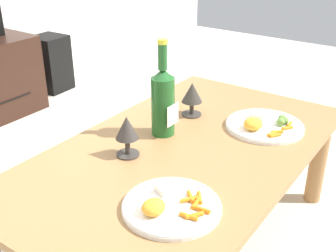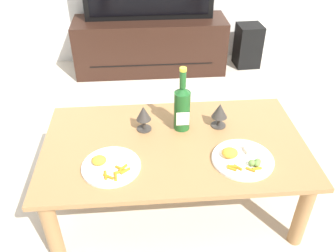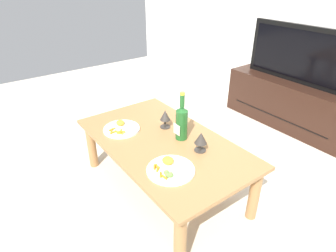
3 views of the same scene
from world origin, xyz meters
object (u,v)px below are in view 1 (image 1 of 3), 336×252
at_px(dining_table, 184,164).
at_px(goblet_left, 127,130).
at_px(dinner_plate_right, 264,125).
at_px(wine_bottle, 163,99).
at_px(goblet_right, 192,94).
at_px(dinner_plate_left, 171,206).
at_px(floor_speaker, 51,63).

distance_m(dining_table, goblet_left, 0.25).
relative_size(dining_table, dinner_plate_right, 4.50).
height_order(wine_bottle, dinner_plate_right, wine_bottle).
xyz_separation_m(dining_table, goblet_right, (0.25, 0.12, 0.15)).
relative_size(goblet_right, dinner_plate_left, 0.50).
xyz_separation_m(floor_speaker, dinner_plate_left, (-1.16, -1.84, 0.24)).
distance_m(floor_speaker, dinner_plate_right, 1.94).
height_order(goblet_left, goblet_right, goblet_left).
xyz_separation_m(goblet_left, dinner_plate_left, (-0.16, -0.28, -0.08)).
height_order(goblet_left, dinner_plate_right, goblet_left).
relative_size(goblet_left, dinner_plate_left, 0.52).
bearing_deg(dinner_plate_right, dining_table, 152.09).
relative_size(dining_table, dinner_plate_left, 4.82).
distance_m(goblet_left, goblet_right, 0.39).
height_order(floor_speaker, dinner_plate_right, dinner_plate_right).
height_order(dining_table, goblet_right, goblet_right).
xyz_separation_m(wine_bottle, dinner_plate_right, (0.25, -0.28, -0.12)).
relative_size(dining_table, goblet_right, 9.62).
xyz_separation_m(wine_bottle, dinner_plate_left, (-0.35, -0.28, -0.12)).
relative_size(floor_speaker, dinner_plate_left, 1.45).
bearing_deg(wine_bottle, goblet_left, 179.41).
bearing_deg(dinner_plate_left, goblet_right, 27.15).
bearing_deg(wine_bottle, goblet_right, 0.59).
bearing_deg(wine_bottle, dining_table, -112.07).
distance_m(goblet_left, dinner_plate_right, 0.53).
xyz_separation_m(dining_table, wine_bottle, (0.05, 0.12, 0.20)).
xyz_separation_m(floor_speaker, wine_bottle, (-0.80, -1.56, 0.36)).
height_order(dining_table, wine_bottle, wine_bottle).
bearing_deg(goblet_left, dinner_plate_right, -32.43).
xyz_separation_m(dining_table, floor_speaker, (0.85, 1.69, -0.16)).
xyz_separation_m(goblet_right, dinner_plate_left, (-0.55, -0.28, -0.08)).
height_order(goblet_left, dinner_plate_left, goblet_left).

